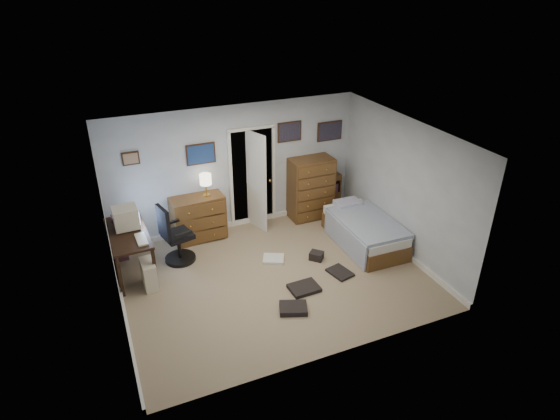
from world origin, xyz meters
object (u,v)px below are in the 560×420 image
at_px(office_chair, 175,240).
at_px(low_dresser, 198,218).
at_px(tall_dresser, 311,188).
at_px(bed, 364,231).
at_px(computer_desk, 123,243).

height_order(office_chair, low_dresser, office_chair).
bearing_deg(office_chair, tall_dresser, -2.01).
height_order(office_chair, tall_dresser, tall_dresser).
distance_m(tall_dresser, bed, 1.51).
bearing_deg(tall_dresser, low_dresser, 179.34).
bearing_deg(tall_dresser, computer_desk, -170.55).
distance_m(low_dresser, tall_dresser, 2.40).
height_order(computer_desk, tall_dresser, tall_dresser).
height_order(office_chair, bed, office_chair).
bearing_deg(low_dresser, bed, -30.60).
bearing_deg(office_chair, bed, -26.60).
relative_size(tall_dresser, bed, 0.72).
bearing_deg(bed, tall_dresser, 108.75).
distance_m(computer_desk, office_chair, 0.88).
height_order(low_dresser, tall_dresser, tall_dresser).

